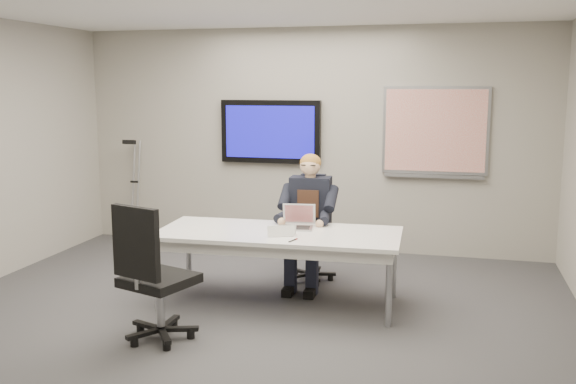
% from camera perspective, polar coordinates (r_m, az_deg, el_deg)
% --- Properties ---
extents(floor, '(6.00, 6.00, 0.02)m').
position_cam_1_polar(floor, '(5.63, -4.90, -12.33)').
color(floor, '#38383B').
rests_on(floor, ground).
extents(wall_back, '(6.00, 0.02, 2.80)m').
position_cam_1_polar(wall_back, '(8.15, 1.93, 4.64)').
color(wall_back, '#A29F92').
rests_on(wall_back, ground).
extents(conference_table, '(2.34, 1.04, 0.71)m').
position_cam_1_polar(conference_table, '(6.14, -0.83, -4.26)').
color(conference_table, white).
rests_on(conference_table, ground).
extents(tv_display, '(1.30, 0.09, 0.80)m').
position_cam_1_polar(tv_display, '(8.21, -1.57, 5.38)').
color(tv_display, black).
rests_on(tv_display, wall_back).
extents(whiteboard, '(1.25, 0.08, 1.10)m').
position_cam_1_polar(whiteboard, '(7.92, 12.95, 5.21)').
color(whiteboard, '#989AA0').
rests_on(whiteboard, wall_back).
extents(office_chair_far, '(0.57, 0.57, 1.02)m').
position_cam_1_polar(office_chair_far, '(6.97, 2.06, -5.23)').
color(office_chair_far, black).
rests_on(office_chair_far, ground).
extents(office_chair_near, '(0.70, 0.70, 1.16)m').
position_cam_1_polar(office_chair_near, '(5.43, -11.68, -9.28)').
color(office_chair_near, black).
rests_on(office_chair_near, ground).
extents(seated_person, '(0.44, 0.75, 1.38)m').
position_cam_1_polar(seated_person, '(6.68, 1.68, -3.78)').
color(seated_person, '#1B1E2E').
rests_on(seated_person, office_chair_far).
extents(crutch, '(0.38, 0.59, 1.45)m').
position_cam_1_polar(crutch, '(8.86, -13.41, 0.26)').
color(crutch, '#9D9FA4').
rests_on(crutch, ground).
extents(laptop, '(0.35, 0.34, 0.23)m').
position_cam_1_polar(laptop, '(6.27, 0.82, -2.68)').
color(laptop, '#AEAEB1').
rests_on(laptop, conference_table).
extents(name_tent, '(0.26, 0.16, 0.10)m').
position_cam_1_polar(name_tent, '(5.93, -0.55, -3.46)').
color(name_tent, white).
rests_on(name_tent, conference_table).
extents(pen, '(0.05, 0.14, 0.01)m').
position_cam_1_polar(pen, '(5.76, 0.46, -4.30)').
color(pen, black).
rests_on(pen, conference_table).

